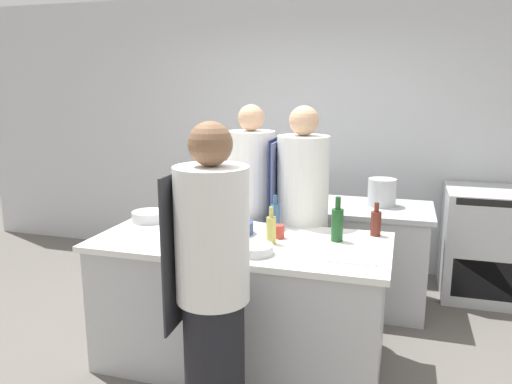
% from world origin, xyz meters
% --- Properties ---
extents(ground_plane, '(16.00, 16.00, 0.00)m').
position_xyz_m(ground_plane, '(0.00, 0.00, 0.00)').
color(ground_plane, '#605B56').
extents(wall_back, '(8.00, 0.06, 2.80)m').
position_xyz_m(wall_back, '(0.00, 2.13, 1.40)').
color(wall_back, silver).
rests_on(wall_back, ground_plane).
extents(prep_counter, '(1.95, 0.91, 0.88)m').
position_xyz_m(prep_counter, '(0.00, 0.00, 0.44)').
color(prep_counter, '#B7BABC').
rests_on(prep_counter, ground_plane).
extents(pass_counter, '(1.89, 0.73, 0.88)m').
position_xyz_m(pass_counter, '(0.33, 1.18, 0.44)').
color(pass_counter, '#B7BABC').
rests_on(pass_counter, ground_plane).
extents(oven_range, '(0.71, 0.74, 0.98)m').
position_xyz_m(oven_range, '(1.74, 1.71, 0.49)').
color(oven_range, '#B7BABC').
rests_on(oven_range, ground_plane).
extents(chef_at_prep_near, '(0.40, 0.38, 1.72)m').
position_xyz_m(chef_at_prep_near, '(0.09, -0.74, 0.86)').
color(chef_at_prep_near, black).
rests_on(chef_at_prep_near, ground_plane).
extents(chef_at_stove, '(0.39, 0.38, 1.74)m').
position_xyz_m(chef_at_stove, '(-0.14, 0.71, 0.87)').
color(chef_at_stove, black).
rests_on(chef_at_stove, ground_plane).
extents(chef_at_pass_far, '(0.40, 0.38, 1.75)m').
position_xyz_m(chef_at_pass_far, '(0.29, 0.56, 0.87)').
color(chef_at_pass_far, black).
rests_on(chef_at_pass_far, ground_plane).
extents(bottle_olive_oil, '(0.07, 0.07, 0.24)m').
position_xyz_m(bottle_olive_oil, '(0.15, 0.31, 0.98)').
color(bottle_olive_oil, '#2D5175').
rests_on(bottle_olive_oil, prep_counter).
extents(bottle_vinegar, '(0.06, 0.06, 0.24)m').
position_xyz_m(bottle_vinegar, '(0.21, -0.03, 0.98)').
color(bottle_vinegar, '#B2A84C').
rests_on(bottle_vinegar, prep_counter).
extents(bottle_wine, '(0.09, 0.09, 0.26)m').
position_xyz_m(bottle_wine, '(-0.26, -0.30, 0.99)').
color(bottle_wine, silver).
rests_on(bottle_wine, prep_counter).
extents(bottle_cooking_oil, '(0.08, 0.08, 0.30)m').
position_xyz_m(bottle_cooking_oil, '(0.61, 0.15, 1.00)').
color(bottle_cooking_oil, '#19471E').
rests_on(bottle_cooking_oil, prep_counter).
extents(bottle_sauce, '(0.07, 0.07, 0.23)m').
position_xyz_m(bottle_sauce, '(0.85, 0.35, 0.98)').
color(bottle_sauce, '#5B2319').
rests_on(bottle_sauce, prep_counter).
extents(bottle_water, '(0.07, 0.07, 0.28)m').
position_xyz_m(bottle_water, '(-0.19, -0.36, 1.00)').
color(bottle_water, black).
rests_on(bottle_water, prep_counter).
extents(bowl_mixing_large, '(0.23, 0.23, 0.06)m').
position_xyz_m(bowl_mixing_large, '(0.17, -0.25, 0.91)').
color(bowl_mixing_large, '#B7BABC').
rests_on(bowl_mixing_large, prep_counter).
extents(bowl_prep_small, '(0.26, 0.26, 0.08)m').
position_xyz_m(bowl_prep_small, '(-0.80, 0.24, 0.92)').
color(bowl_prep_small, '#B7BABC').
rests_on(bowl_prep_small, prep_counter).
extents(bowl_ceramic_blue, '(0.24, 0.24, 0.09)m').
position_xyz_m(bowl_ceramic_blue, '(-0.08, 0.12, 0.93)').
color(bowl_ceramic_blue, navy).
rests_on(bowl_ceramic_blue, prep_counter).
extents(bowl_wooden_salad, '(0.17, 0.17, 0.07)m').
position_xyz_m(bowl_wooden_salad, '(-0.35, -0.05, 0.92)').
color(bowl_wooden_salad, white).
rests_on(bowl_wooden_salad, prep_counter).
extents(cup, '(0.08, 0.08, 0.09)m').
position_xyz_m(cup, '(0.23, 0.10, 0.93)').
color(cup, '#B2382D').
rests_on(cup, prep_counter).
extents(cutting_board, '(0.35, 0.26, 0.01)m').
position_xyz_m(cutting_board, '(0.72, -0.14, 0.89)').
color(cutting_board, white).
rests_on(cutting_board, prep_counter).
extents(stockpot, '(0.24, 0.24, 0.23)m').
position_xyz_m(stockpot, '(0.84, 1.24, 1.00)').
color(stockpot, '#B7BABC').
rests_on(stockpot, pass_counter).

